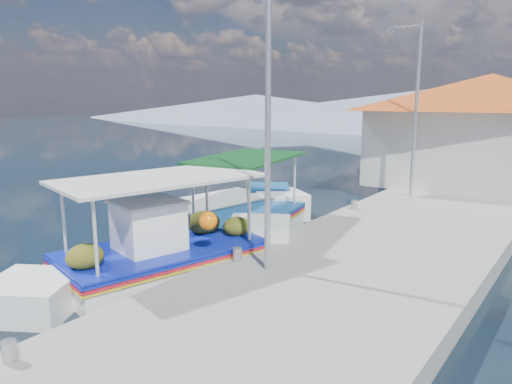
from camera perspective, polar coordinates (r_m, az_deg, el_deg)
The scene contains 10 objects.
ground at distance 12.29m, azimuth -22.57°, elevation -8.81°, with size 160.00×160.00×0.00m, color black.
quay at distance 13.11m, azimuth 16.21°, elevation -5.98°, with size 5.00×44.00×0.50m, color gray.
bollards at distance 13.17m, azimuth 6.56°, elevation -3.69°, with size 0.20×17.20×0.30m.
main_caique at distance 11.15m, azimuth -10.85°, elevation -7.46°, with size 3.52×7.57×2.57m.
caique_green_canopy at distance 13.96m, azimuth -0.70°, elevation -3.83°, with size 2.92×6.93×2.63m.
caique_blue_hull at distance 15.47m, azimuth -4.69°, elevation -2.60°, with size 2.70×6.78×1.22m.
caique_far at distance 24.98m, azimuth 17.13°, elevation 2.65°, with size 4.14×6.79×2.61m.
harbor_building at distance 21.23m, azimuth 25.80°, elevation 6.80°, with size 10.49×10.49×4.40m.
lamp_post_near at distance 9.59m, azimuth 0.97°, elevation 10.15°, with size 1.21×0.14×6.00m.
lamp_post_far at distance 17.72m, azimuth 18.23°, elevation 10.16°, with size 1.21×0.14×6.00m.
Camera 1 is at (10.02, -5.84, 4.06)m, focal length 33.71 mm.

